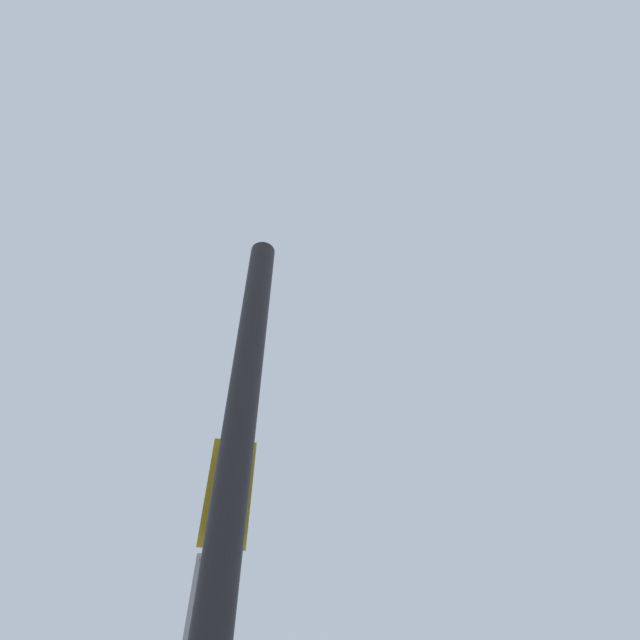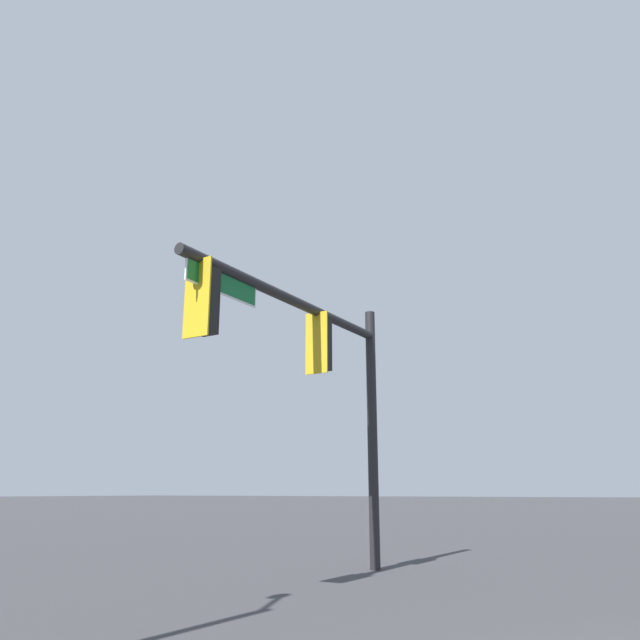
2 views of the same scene
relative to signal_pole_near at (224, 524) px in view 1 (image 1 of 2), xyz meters
The scene contains 1 object.
signal_pole_near is the anchor object (origin of this frame).
Camera 1 is at (-9.85, -6.78, 1.94)m, focal length 28.00 mm.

